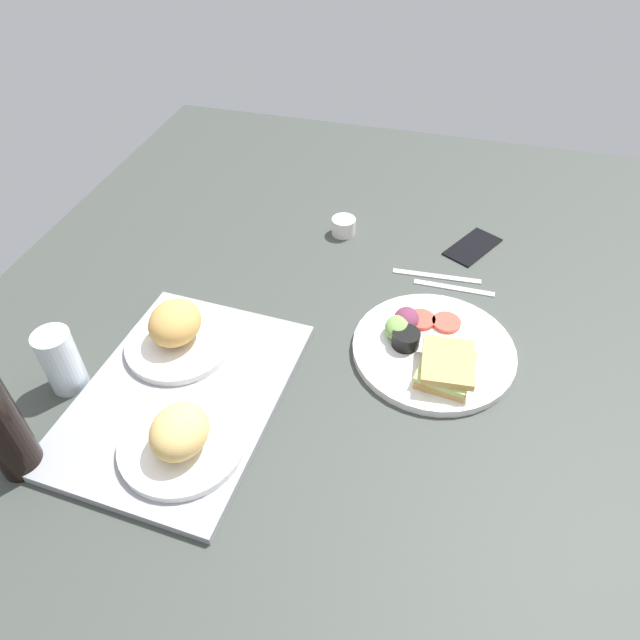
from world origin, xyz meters
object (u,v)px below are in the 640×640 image
at_px(bread_plate_far, 177,332).
at_px(bread_plate_near, 181,437).
at_px(drinking_glass, 61,361).
at_px(espresso_cup, 344,226).
at_px(knife, 437,276).
at_px(cell_phone, 473,246).
at_px(plate_with_salad, 431,349).
at_px(fork, 454,287).
at_px(serving_tray, 182,395).

bearing_deg(bread_plate_far, bread_plate_near, -153.13).
bearing_deg(bread_plate_far, drinking_glass, 130.17).
distance_m(espresso_cup, knife, 0.26).
bearing_deg(cell_phone, drinking_glass, 161.43).
relative_size(bread_plate_far, plate_with_salad, 0.65).
xyz_separation_m(bread_plate_far, espresso_cup, (0.45, -0.21, -0.03)).
bearing_deg(espresso_cup, bread_plate_far, 155.36).
bearing_deg(knife, fork, 139.96).
bearing_deg(knife, cell_phone, -120.97).
distance_m(plate_with_salad, drinking_glass, 0.66).
bearing_deg(bread_plate_far, espresso_cup, -24.64).
bearing_deg(fork, cell_phone, -99.77).
xyz_separation_m(plate_with_salad, knife, (0.24, 0.02, -0.01)).
xyz_separation_m(serving_tray, drinking_glass, (-0.02, 0.21, 0.05)).
bearing_deg(bread_plate_near, drinking_glass, 72.86).
height_order(serving_tray, bread_plate_near, bread_plate_near).
distance_m(plate_with_salad, espresso_cup, 0.42).
bearing_deg(serving_tray, bread_plate_far, 26.70).
distance_m(serving_tray, cell_phone, 0.74).
relative_size(plate_with_salad, fork, 1.79).
relative_size(espresso_cup, cell_phone, 0.39).
relative_size(serving_tray, plate_with_salad, 1.48).
bearing_deg(serving_tray, espresso_cup, -15.51).
relative_size(fork, cell_phone, 1.18).
height_order(plate_with_salad, cell_phone, plate_with_salad).
distance_m(plate_with_salad, knife, 0.24).
relative_size(knife, cell_phone, 1.32).
bearing_deg(espresso_cup, drinking_glass, 148.21).
xyz_separation_m(fork, cell_phone, (0.16, -0.03, 0.00)).
bearing_deg(knife, drinking_glass, 35.48).
bearing_deg(bread_plate_near, cell_phone, -30.55).
distance_m(bread_plate_far, drinking_glass, 0.20).
height_order(drinking_glass, cell_phone, drinking_glass).
xyz_separation_m(drinking_glass, cell_phone, (0.60, -0.66, -0.06)).
xyz_separation_m(serving_tray, bread_plate_far, (0.11, 0.05, 0.04)).
relative_size(drinking_glass, fork, 0.72).
height_order(bread_plate_near, bread_plate_far, bread_plate_far).
bearing_deg(knife, serving_tray, 46.10).
bearing_deg(drinking_glass, serving_tray, -83.35).
relative_size(bread_plate_far, fork, 1.16).
bearing_deg(plate_with_salad, serving_tray, 117.99).
height_order(plate_with_salad, drinking_glass, drinking_glass).
bearing_deg(fork, drinking_glass, 35.24).
xyz_separation_m(espresso_cup, knife, (-0.11, -0.23, -0.02)).
distance_m(fork, cell_phone, 0.16).
xyz_separation_m(bread_plate_near, plate_with_salad, (0.32, -0.35, -0.03)).
bearing_deg(fork, bread_plate_near, 54.59).
distance_m(bread_plate_near, plate_with_salad, 0.48).
bearing_deg(espresso_cup, cell_phone, -85.81).
xyz_separation_m(serving_tray, bread_plate_near, (-0.10, -0.05, 0.04)).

